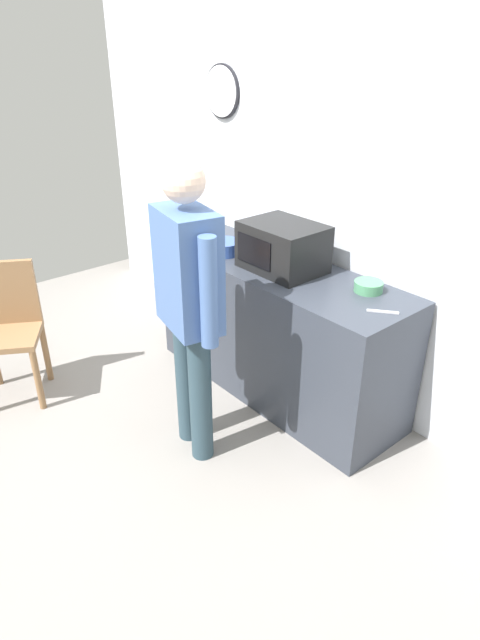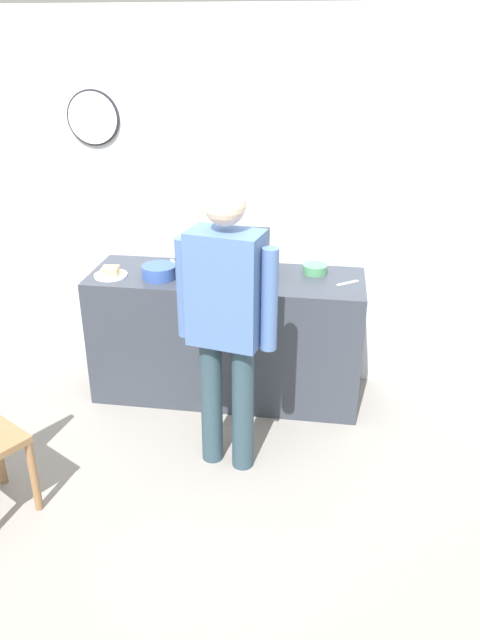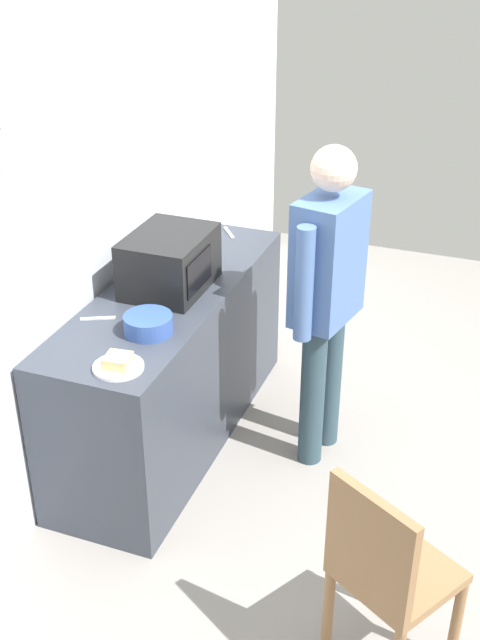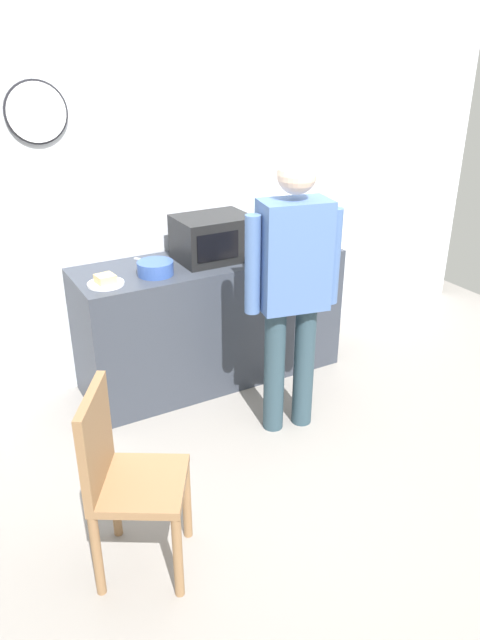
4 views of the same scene
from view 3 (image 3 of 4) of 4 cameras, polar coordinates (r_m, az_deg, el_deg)
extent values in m
plane|color=gray|center=(4.43, 10.42, -10.79)|extent=(6.00, 6.00, 0.00)
cube|color=silver|center=(4.25, -9.73, 7.86)|extent=(5.40, 0.10, 2.60)
cube|color=#333842|center=(4.41, -4.87, -3.16)|extent=(1.88, 0.62, 0.92)
cube|color=black|center=(4.15, -5.05, 4.18)|extent=(0.50, 0.38, 0.30)
cube|color=black|center=(4.02, -2.92, 3.46)|extent=(0.30, 0.01, 0.18)
cylinder|color=white|center=(3.54, -8.66, -3.34)|extent=(0.23, 0.23, 0.01)
cube|color=tan|center=(3.52, -8.70, -2.89)|extent=(0.12, 0.12, 0.05)
cylinder|color=#33519E|center=(3.78, -6.56, -0.28)|extent=(0.23, 0.23, 0.09)
cylinder|color=#4C8E60|center=(4.72, -3.63, 5.83)|extent=(0.17, 0.17, 0.06)
cube|color=silver|center=(3.95, -10.10, 0.12)|extent=(0.09, 0.16, 0.01)
cube|color=silver|center=(4.87, -0.80, 6.26)|extent=(0.15, 0.12, 0.01)
cylinder|color=#2B414D|center=(4.39, 6.40, -4.08)|extent=(0.13, 0.13, 0.84)
cylinder|color=#2B414D|center=(4.24, 5.18, -5.33)|extent=(0.13, 0.13, 0.84)
cube|color=#47669E|center=(3.95, 6.33, 4.30)|extent=(0.44, 0.32, 0.65)
cylinder|color=#47669E|center=(4.18, 7.84, 5.09)|extent=(0.09, 0.09, 0.58)
cylinder|color=#47669E|center=(3.77, 4.60, 2.54)|extent=(0.09, 0.09, 0.58)
sphere|color=beige|center=(3.79, 6.70, 10.69)|extent=(0.22, 0.22, 0.22)
cylinder|color=olive|center=(3.47, 15.15, -20.10)|extent=(0.04, 0.04, 0.45)
cylinder|color=olive|center=(3.61, 10.52, -17.08)|extent=(0.04, 0.04, 0.45)
cylinder|color=olive|center=(3.42, 6.29, -19.96)|extent=(0.04, 0.04, 0.45)
cube|color=olive|center=(3.26, 11.16, -17.24)|extent=(0.55, 0.55, 0.04)
cube|color=olive|center=(2.99, 9.25, -15.66)|extent=(0.24, 0.36, 0.45)
camera|label=1|loc=(5.72, 28.49, 19.90)|focal=30.06mm
camera|label=2|loc=(4.59, 50.55, 14.05)|focal=34.00mm
camera|label=4|loc=(2.52, 65.39, -0.81)|focal=33.17mm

